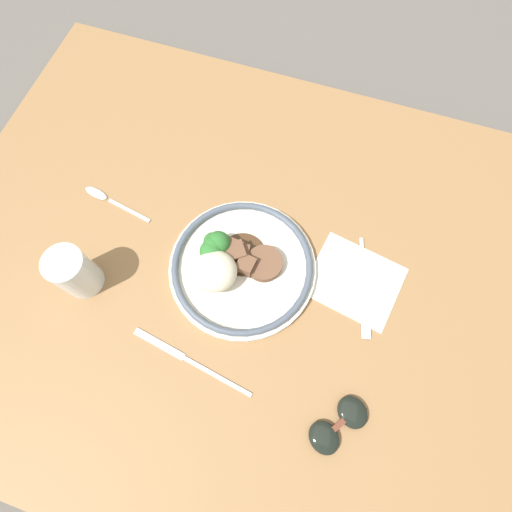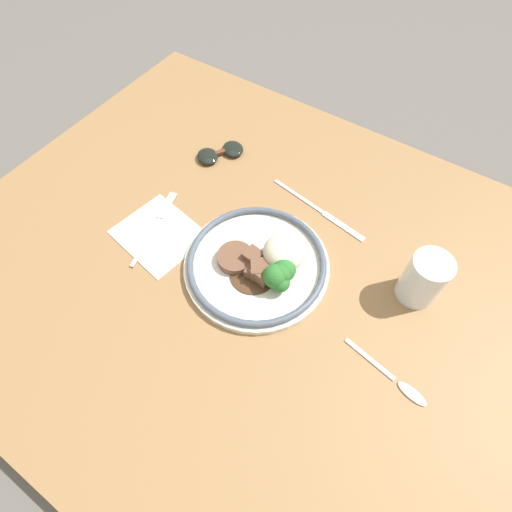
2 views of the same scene
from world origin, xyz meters
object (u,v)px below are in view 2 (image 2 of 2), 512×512
object	(u,v)px
plate	(263,264)
juice_glass	(423,280)
fork	(158,220)
spoon	(401,385)
sunglasses	(220,153)
knife	(321,211)

from	to	relation	value
plate	juice_glass	bearing A→B (deg)	23.47
plate	juice_glass	world-z (taller)	juice_glass
plate	fork	xyz separation A→B (m)	(-0.23, -0.02, -0.02)
spoon	sunglasses	bearing A→B (deg)	164.96
juice_glass	knife	size ratio (longest dim) A/B	0.44
juice_glass	sunglasses	world-z (taller)	juice_glass
juice_glass	fork	size ratio (longest dim) A/B	0.54
plate	spoon	bearing A→B (deg)	-10.93
juice_glass	knife	bearing A→B (deg)	162.50
spoon	juice_glass	bearing A→B (deg)	115.18
fork	spoon	bearing A→B (deg)	-109.53
plate	juice_glass	distance (m)	0.27
sunglasses	spoon	bearing A→B (deg)	8.27
juice_glass	sunglasses	distance (m)	0.49
juice_glass	knife	distance (m)	0.24
knife	spoon	world-z (taller)	spoon
juice_glass	spoon	distance (m)	0.17
juice_glass	spoon	world-z (taller)	juice_glass
knife	juice_glass	bearing A→B (deg)	-8.04
fork	juice_glass	bearing A→B (deg)	-90.68
plate	sunglasses	distance (m)	0.31
plate	spoon	size ratio (longest dim) A/B	1.75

